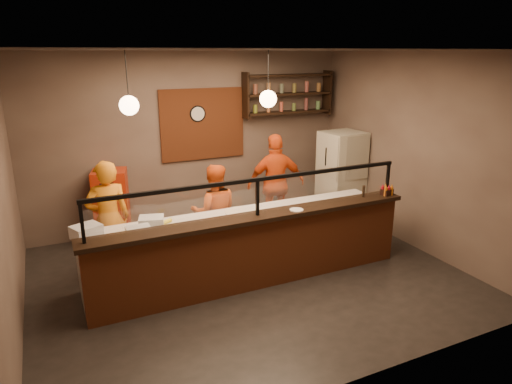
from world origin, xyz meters
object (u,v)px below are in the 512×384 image
pizza_dough (241,212)px  condiment_caddy (387,192)px  cook_mid (215,212)px  fridge (341,177)px  pepper_mill (363,191)px  red_cooler (112,207)px  wall_clock (197,114)px  cook_left (108,219)px  cook_right (276,184)px

pizza_dough → condiment_caddy: condiment_caddy is taller
cook_mid → fridge: 2.87m
cook_mid → condiment_caddy: bearing=170.0°
fridge → condiment_caddy: bearing=-107.5°
fridge → pepper_mill: 1.87m
red_cooler → pepper_mill: bearing=-21.2°
wall_clock → red_cooler: size_ratio=0.23×
red_cooler → pepper_mill: (3.39, -2.40, 0.51)m
cook_mid → red_cooler: 1.91m
cook_left → cook_right: bearing=-174.8°
red_cooler → pizza_dough: red_cooler is taller
cook_left → condiment_caddy: (3.99, -1.27, 0.24)m
fridge → condiment_caddy: 1.81m
cook_right → fridge: cook_right is taller
cook_right → fridge: size_ratio=1.03×
red_cooler → cook_left: bearing=-85.8°
red_cooler → pepper_mill: 4.19m
fridge → pizza_dough: fridge is taller
cook_left → red_cooler: 1.25m
cook_left → pizza_dough: size_ratio=3.60×
cook_left → red_cooler: bearing=-104.1°
cook_left → fridge: fridge is taller
cook_right → pepper_mill: (0.61, -1.69, 0.25)m
cook_right → cook_mid: bearing=34.1°
cook_right → condiment_caddy: bearing=130.1°
wall_clock → cook_left: (-1.89, -1.52, -1.23)m
cook_left → pizza_dough: (1.82, -0.63, 0.04)m
cook_left → condiment_caddy: bearing=158.1°
wall_clock → cook_left: size_ratio=0.17×
cook_mid → pizza_dough: bearing=129.8°
pepper_mill → cook_left: bearing=161.7°
cook_mid → cook_right: bearing=-140.8°
red_cooler → condiment_caddy: bearing=-19.1°
wall_clock → pizza_dough: 2.46m
cook_left → pizza_dough: bearing=156.7°
cook_right → fridge: (1.40, -0.03, -0.03)m
cook_left → fridge: (4.39, 0.47, 0.01)m
cook_mid → pepper_mill: bearing=167.5°
cook_left → cook_right: cook_right is taller
condiment_caddy → pepper_mill: 0.40m
pizza_dough → pepper_mill: 1.89m
pizza_dough → pepper_mill: bearing=-17.6°
red_cooler → pizza_dough: (1.61, -1.83, 0.26)m
pepper_mill → red_cooler: bearing=144.7°
wall_clock → pizza_dough: (-0.08, -2.14, -1.19)m
cook_mid → fridge: bearing=-152.5°
cook_right → pepper_mill: size_ratio=10.04×
wall_clock → condiment_caddy: 3.63m
red_cooler → condiment_caddy: 4.55m
cook_right → red_cooler: (-2.78, 0.71, -0.26)m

